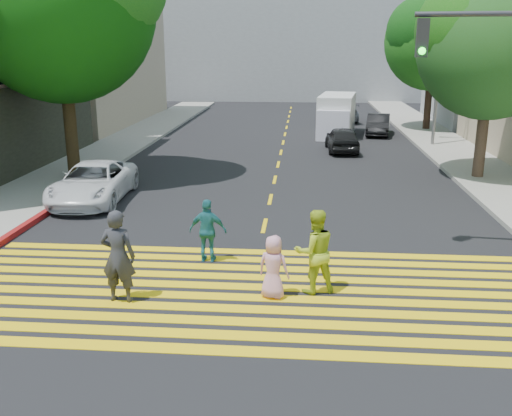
# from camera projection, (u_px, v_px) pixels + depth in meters

# --- Properties ---
(ground) EXTENTS (120.00, 120.00, 0.00)m
(ground) POSITION_uv_depth(u_px,v_px,m) (243.00, 320.00, 11.06)
(ground) COLOR black
(sidewalk_left) EXTENTS (3.00, 40.00, 0.15)m
(sidewalk_left) POSITION_uv_depth(u_px,v_px,m) (136.00, 136.00, 32.80)
(sidewalk_left) COLOR gray
(sidewalk_left) RESTS_ON ground
(sidewalk_right) EXTENTS (3.00, 60.00, 0.15)m
(sidewalk_right) POSITION_uv_depth(u_px,v_px,m) (474.00, 166.00, 24.74)
(sidewalk_right) COLOR gray
(sidewalk_right) RESTS_ON ground
(curb_red) EXTENTS (0.20, 8.00, 0.16)m
(curb_red) POSITION_uv_depth(u_px,v_px,m) (39.00, 217.00, 17.34)
(curb_red) COLOR maroon
(curb_red) RESTS_ON ground
(crosswalk) EXTENTS (13.40, 5.30, 0.01)m
(crosswalk) POSITION_uv_depth(u_px,v_px,m) (249.00, 292.00, 12.28)
(crosswalk) COLOR yellow
(crosswalk) RESTS_ON ground
(lane_line) EXTENTS (0.12, 34.40, 0.01)m
(lane_line) POSITION_uv_depth(u_px,v_px,m) (284.00, 138.00, 32.62)
(lane_line) COLOR yellow
(lane_line) RESTS_ON ground
(building_left_tan) EXTENTS (12.00, 16.00, 10.00)m
(building_left_tan) POSITION_uv_depth(u_px,v_px,m) (47.00, 47.00, 37.79)
(building_left_tan) COLOR tan
(building_left_tan) RESTS_ON ground
(backdrop_block) EXTENTS (30.00, 8.00, 12.00)m
(backdrop_block) POSITION_uv_depth(u_px,v_px,m) (294.00, 36.00, 55.40)
(backdrop_block) COLOR gray
(backdrop_block) RESTS_ON ground
(tree_right_near) EXTENTS (6.08, 5.54, 7.98)m
(tree_right_near) POSITION_uv_depth(u_px,v_px,m) (494.00, 38.00, 21.10)
(tree_right_near) COLOR #322416
(tree_right_near) RESTS_ON ground
(tree_right_far) EXTENTS (7.52, 7.49, 8.34)m
(tree_right_far) POSITION_uv_depth(u_px,v_px,m) (434.00, 36.00, 33.90)
(tree_right_far) COLOR black
(tree_right_far) RESTS_ON ground
(pedestrian_man) EXTENTS (0.75, 0.52, 1.97)m
(pedestrian_man) POSITION_uv_depth(u_px,v_px,m) (118.00, 256.00, 11.61)
(pedestrian_man) COLOR #2C2D32
(pedestrian_man) RESTS_ON ground
(pedestrian_woman) EXTENTS (1.06, 0.93, 1.84)m
(pedestrian_woman) POSITION_uv_depth(u_px,v_px,m) (315.00, 251.00, 12.08)
(pedestrian_woman) COLOR #A8C024
(pedestrian_woman) RESTS_ON ground
(pedestrian_child) EXTENTS (0.77, 0.63, 1.37)m
(pedestrian_child) POSITION_uv_depth(u_px,v_px,m) (273.00, 267.00, 11.86)
(pedestrian_child) COLOR pink
(pedestrian_child) RESTS_ON ground
(pedestrian_extra) EXTENTS (0.94, 0.45, 1.57)m
(pedestrian_extra) POSITION_uv_depth(u_px,v_px,m) (208.00, 231.00, 13.86)
(pedestrian_extra) COLOR #226E7C
(pedestrian_extra) RESTS_ON ground
(white_sedan) EXTENTS (2.37, 4.77, 1.30)m
(white_sedan) POSITION_uv_depth(u_px,v_px,m) (93.00, 182.00, 19.31)
(white_sedan) COLOR white
(white_sedan) RESTS_ON ground
(dark_car_near) EXTENTS (1.64, 3.74, 1.25)m
(dark_car_near) POSITION_uv_depth(u_px,v_px,m) (342.00, 139.00, 28.40)
(dark_car_near) COLOR black
(dark_car_near) RESTS_ON ground
(silver_car) EXTENTS (2.37, 5.09, 1.44)m
(silver_car) POSITION_uv_depth(u_px,v_px,m) (341.00, 111.00, 39.86)
(silver_car) COLOR gray
(silver_car) RESTS_ON ground
(dark_car_parked) EXTENTS (1.83, 3.85, 1.22)m
(dark_car_parked) POSITION_uv_depth(u_px,v_px,m) (378.00, 125.00, 33.68)
(dark_car_parked) COLOR black
(dark_car_parked) RESTS_ON ground
(white_van) EXTENTS (2.52, 5.20, 2.36)m
(white_van) POSITION_uv_depth(u_px,v_px,m) (336.00, 116.00, 33.28)
(white_van) COLOR silver
(white_van) RESTS_ON ground
(street_lamp) EXTENTS (2.04, 0.67, 9.08)m
(street_lamp) POSITION_uv_depth(u_px,v_px,m) (437.00, 43.00, 28.44)
(street_lamp) COLOR slate
(street_lamp) RESTS_ON ground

